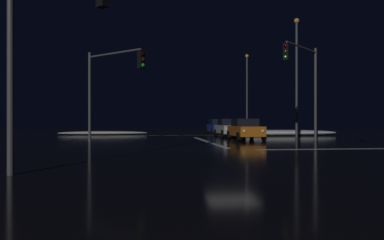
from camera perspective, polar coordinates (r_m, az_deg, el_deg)
ground at (r=19.45m, az=5.89°, el=-4.49°), size 120.00×120.00×0.10m
stop_line_north at (r=26.78m, az=2.27°, el=-3.15°), size 0.35×12.75×0.01m
centre_line_ns at (r=38.26m, az=-0.57°, el=-2.21°), size 22.00×0.15×0.01m
crosswalk_bar_east at (r=22.41m, az=25.18°, el=-3.76°), size 12.75×0.40×0.01m
snow_bank_left_curb at (r=40.13m, az=-12.74°, el=-1.85°), size 8.81×1.50×0.36m
snow_bank_right_curb at (r=37.68m, az=12.49°, el=-1.83°), size 11.37×1.50×0.55m
sedan_orange at (r=29.10m, az=7.74°, el=-1.33°), size 2.02×4.33×1.57m
sedan_silver at (r=34.47m, az=5.40°, el=-1.12°), size 2.02×4.33×1.57m
sedan_blue at (r=40.67m, az=3.86°, el=-0.95°), size 2.02×4.33×1.57m
traffic_signal_ne at (r=27.73m, az=15.97°, el=6.46°), size 3.77×3.77×6.61m
traffic_signal_sw at (r=12.57m, az=-19.45°, el=13.93°), size 2.51×2.51×6.64m
traffic_signal_nw at (r=25.50m, az=-11.69°, el=6.05°), size 3.73×3.73×5.96m
streetlamp_right_far at (r=49.86m, az=7.97°, el=4.69°), size 0.44×0.44×9.71m
streetlamp_right_near at (r=34.77m, az=14.91°, el=7.08°), size 0.44×0.44×10.11m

